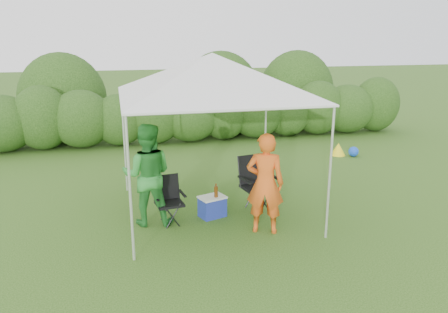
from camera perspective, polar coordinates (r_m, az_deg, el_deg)
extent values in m
plane|color=#3F6720|center=(7.63, -0.57, -8.49)|extent=(70.00, 70.00, 0.00)
ellipsoid|color=#2F541A|center=(13.35, -27.05, 3.84)|extent=(1.80, 1.53, 1.57)
cylinder|color=#382616|center=(13.48, -26.72, 1.19)|extent=(0.12, 0.12, 0.30)
ellipsoid|color=#2F541A|center=(13.13, -22.69, 4.68)|extent=(1.57, 1.34, 1.80)
cylinder|color=#382616|center=(13.28, -22.36, 1.50)|extent=(0.12, 0.12, 0.30)
ellipsoid|color=#2F541A|center=(13.02, -18.13, 4.69)|extent=(1.72, 1.47, 1.65)
cylinder|color=#382616|center=(13.16, -17.88, 1.81)|extent=(0.12, 0.12, 0.30)
ellipsoid|color=#2F541A|center=(13.00, -13.52, 4.68)|extent=(1.50, 1.28, 1.50)
cylinder|color=#382616|center=(13.12, -13.36, 2.11)|extent=(0.12, 0.12, 0.30)
ellipsoid|color=#2F541A|center=(13.02, -8.96, 5.44)|extent=(1.65, 1.40, 1.73)
cylinder|color=#382616|center=(13.17, -8.83, 2.39)|extent=(0.12, 0.12, 0.30)
ellipsoid|color=#2F541A|center=(13.16, -4.42, 5.36)|extent=(1.80, 1.53, 1.57)
cylinder|color=#382616|center=(13.29, -4.36, 2.66)|extent=(0.12, 0.12, 0.30)
ellipsoid|color=#2F541A|center=(13.35, 0.00, 6.04)|extent=(1.58, 1.34, 1.80)
cylinder|color=#382616|center=(13.50, 0.00, 2.90)|extent=(0.12, 0.12, 0.30)
ellipsoid|color=#2F541A|center=(13.65, 4.27, 5.89)|extent=(1.72, 1.47, 1.65)
cylinder|color=#382616|center=(13.78, 4.22, 3.12)|extent=(0.12, 0.12, 0.30)
ellipsoid|color=#2F541A|center=(14.02, 8.33, 5.71)|extent=(1.50, 1.28, 1.50)
cylinder|color=#382616|center=(14.13, 8.24, 3.32)|extent=(0.12, 0.12, 0.30)
ellipsoid|color=#2F541A|center=(14.42, 12.21, 6.25)|extent=(1.65, 1.40, 1.73)
cylinder|color=#382616|center=(14.55, 12.05, 3.49)|extent=(0.12, 0.12, 0.30)
ellipsoid|color=#2F541A|center=(14.91, 15.81, 6.03)|extent=(1.80, 1.53, 1.57)
cylinder|color=#382616|center=(15.03, 15.64, 3.63)|extent=(0.12, 0.12, 0.30)
ellipsoid|color=#2F541A|center=(15.43, 19.23, 6.48)|extent=(1.57, 1.34, 1.80)
cylinder|color=#382616|center=(15.56, 18.99, 3.75)|extent=(0.12, 0.12, 0.30)
cylinder|color=silver|center=(6.14, -12.18, -4.42)|extent=(0.04, 0.04, 2.10)
cylinder|color=silver|center=(6.88, 13.65, -2.33)|extent=(0.04, 0.04, 2.10)
cylinder|color=silver|center=(9.02, -12.89, 1.97)|extent=(0.04, 0.04, 2.10)
cylinder|color=silver|center=(9.54, 5.43, 3.02)|extent=(0.04, 0.04, 2.10)
cube|color=white|center=(7.52, -1.50, 7.95)|extent=(3.10, 3.10, 0.03)
pyramid|color=white|center=(7.48, -1.52, 10.72)|extent=(3.10, 3.10, 0.70)
cube|color=black|center=(7.96, 4.52, -4.07)|extent=(0.63, 0.60, 0.05)
cube|color=black|center=(8.06, 3.76, -1.60)|extent=(0.57, 0.25, 0.52)
cube|color=black|center=(7.77, 2.72, -3.06)|extent=(0.14, 0.47, 0.03)
cube|color=black|center=(8.03, 6.32, -2.50)|extent=(0.14, 0.47, 0.03)
cylinder|color=black|center=(7.74, 3.82, -6.39)|extent=(0.03, 0.03, 0.44)
cylinder|color=black|center=(7.96, 6.77, -5.83)|extent=(0.03, 0.03, 0.44)
cylinder|color=black|center=(8.12, 2.25, -5.28)|extent=(0.03, 0.03, 0.44)
cylinder|color=black|center=(8.33, 5.11, -4.79)|extent=(0.03, 0.03, 0.44)
cube|color=black|center=(7.49, -7.13, -6.12)|extent=(0.50, 0.47, 0.04)
cube|color=black|center=(7.58, -7.56, -3.95)|extent=(0.46, 0.18, 0.42)
cube|color=black|center=(7.39, -8.90, -5.23)|extent=(0.09, 0.38, 0.03)
cube|color=black|center=(7.49, -5.47, -4.81)|extent=(0.09, 0.38, 0.03)
cylinder|color=black|center=(7.35, -8.13, -8.11)|extent=(0.02, 0.02, 0.36)
cylinder|color=black|center=(7.44, -5.30, -7.72)|extent=(0.02, 0.02, 0.36)
cylinder|color=black|center=(7.69, -8.81, -7.05)|extent=(0.02, 0.02, 0.36)
cylinder|color=black|center=(7.77, -6.10, -6.69)|extent=(0.02, 0.02, 0.36)
imported|color=orange|center=(7.00, 5.39, -3.53)|extent=(0.71, 0.60, 1.66)
imported|color=#2E8E34|center=(7.38, -9.96, -2.37)|extent=(0.95, 0.81, 1.73)
cube|color=#2334A2|center=(7.77, -1.54, -6.64)|extent=(0.50, 0.43, 0.35)
cube|color=silver|center=(7.71, -1.55, -5.34)|extent=(0.53, 0.45, 0.03)
cylinder|color=#592D0C|center=(7.63, -1.06, -4.44)|extent=(0.07, 0.07, 0.25)
cone|color=yellow|center=(12.08, 14.69, 0.94)|extent=(0.40, 0.40, 0.33)
sphere|color=blue|center=(12.06, 16.55, 0.62)|extent=(0.26, 0.26, 0.26)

